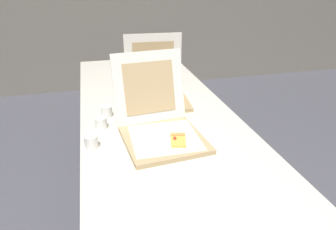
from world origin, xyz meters
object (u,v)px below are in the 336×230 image
pizza_box_front (161,127)px  cup_white_near_left (91,142)px  table (157,119)px  pizza_box_middle (157,91)px  cup_white_near_center (101,123)px  cup_white_mid (106,111)px

pizza_box_front → cup_white_near_left: 0.33m
table → pizza_box_middle: size_ratio=6.14×
pizza_box_front → pizza_box_middle: 0.48m
pizza_box_middle → cup_white_near_center: 0.47m
table → pizza_box_middle: (0.04, 0.18, 0.10)m
table → cup_white_near_center: cup_white_near_center is taller
cup_white_near_center → table: bearing=21.5°
cup_white_near_center → cup_white_near_left: bearing=-106.1°
pizza_box_front → pizza_box_middle: size_ratio=1.26×
table → pizza_box_front: 0.31m
cup_white_near_left → pizza_box_front: bearing=3.0°
cup_white_near_left → pizza_box_middle: bearing=50.0°
cup_white_near_center → pizza_box_middle: bearing=40.5°
pizza_box_front → cup_white_mid: (-0.24, 0.30, -0.02)m
pizza_box_middle → cup_white_mid: size_ratio=6.47×
table → pizza_box_front: bearing=-98.5°
cup_white_near_left → table: bearing=39.8°
table → cup_white_near_left: cup_white_near_left is taller
pizza_box_middle → cup_white_near_center: bearing=-135.1°
pizza_box_middle → cup_white_mid: 0.36m
pizza_box_middle → cup_white_mid: pizza_box_middle is taller
pizza_box_front → cup_white_near_left: (-0.33, -0.02, -0.02)m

